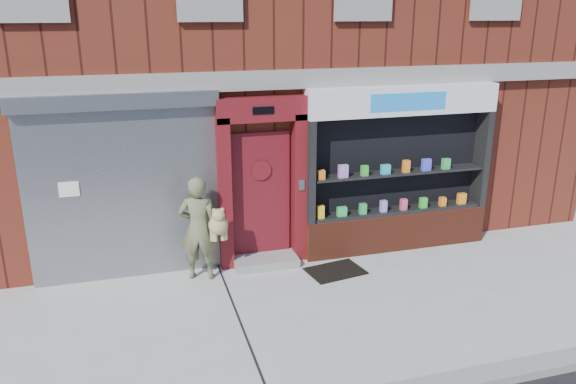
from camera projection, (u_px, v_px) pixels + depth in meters
name	position (u px, v px, depth m)	size (l,w,h in m)	color
ground	(342.00, 306.00, 8.39)	(80.00, 80.00, 0.00)	#9E9E99
building	(250.00, 21.00, 12.64)	(12.00, 8.16, 8.00)	#5C1F15
shutter_bay	(122.00, 177.00, 8.83)	(3.10, 0.30, 3.04)	gray
red_door_bay	(262.00, 182.00, 9.45)	(1.52, 0.58, 2.90)	#5E1015
pharmacy_bay	(398.00, 176.00, 10.09)	(3.50, 0.41, 3.00)	maroon
woman	(200.00, 228.00, 9.03)	(0.82, 0.58, 1.74)	#636442
doormat	(335.00, 271.00, 9.50)	(0.93, 0.65, 0.02)	black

